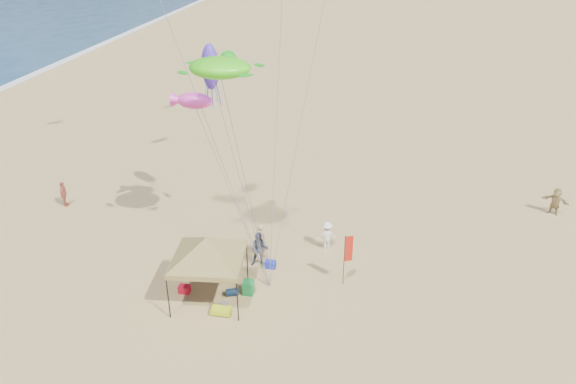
{
  "coord_description": "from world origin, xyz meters",
  "views": [
    {
      "loc": [
        4.05,
        -20.8,
        16.19
      ],
      "look_at": [
        0.0,
        3.0,
        4.0
      ],
      "focal_mm": 34.15,
      "sensor_mm": 36.0,
      "label": 1
    }
  ],
  "objects_px": {
    "cooler_blue": "(271,264)",
    "person_near_b": "(260,249)",
    "chair_green": "(248,287)",
    "person_far_c": "(556,201)",
    "person_near_a": "(260,240)",
    "feather_flag": "(348,252)",
    "person_far_a": "(64,194)",
    "beach_cart": "(221,311)",
    "cooler_red": "(184,289)",
    "chair_yellow": "(175,270)",
    "person_near_c": "(327,235)",
    "canopy_tent": "(207,240)"
  },
  "relations": [
    {
      "from": "person_near_b",
      "to": "person_far_a",
      "type": "height_order",
      "value": "person_near_b"
    },
    {
      "from": "person_near_b",
      "to": "person_near_c",
      "type": "height_order",
      "value": "person_near_b"
    },
    {
      "from": "cooler_blue",
      "to": "beach_cart",
      "type": "height_order",
      "value": "cooler_blue"
    },
    {
      "from": "person_near_a",
      "to": "person_far_a",
      "type": "bearing_deg",
      "value": -59.3
    },
    {
      "from": "cooler_red",
      "to": "cooler_blue",
      "type": "bearing_deg",
      "value": 36.71
    },
    {
      "from": "canopy_tent",
      "to": "person_near_c",
      "type": "distance_m",
      "value": 7.6
    },
    {
      "from": "person_far_c",
      "to": "chair_yellow",
      "type": "bearing_deg",
      "value": -125.94
    },
    {
      "from": "beach_cart",
      "to": "person_far_c",
      "type": "bearing_deg",
      "value": 35.89
    },
    {
      "from": "cooler_blue",
      "to": "feather_flag",
      "type": "bearing_deg",
      "value": -10.4
    },
    {
      "from": "chair_yellow",
      "to": "beach_cart",
      "type": "distance_m",
      "value": 3.98
    },
    {
      "from": "feather_flag",
      "to": "person_far_a",
      "type": "xyz_separation_m",
      "value": [
        -17.88,
        5.2,
        -1.05
      ]
    },
    {
      "from": "beach_cart",
      "to": "person_far_a",
      "type": "xyz_separation_m",
      "value": [
        -12.48,
        8.48,
        0.62
      ]
    },
    {
      "from": "cooler_blue",
      "to": "person_near_b",
      "type": "height_order",
      "value": "person_near_b"
    },
    {
      "from": "feather_flag",
      "to": "person_near_c",
      "type": "bearing_deg",
      "value": 112.86
    },
    {
      "from": "canopy_tent",
      "to": "person_far_c",
      "type": "height_order",
      "value": "canopy_tent"
    },
    {
      "from": "canopy_tent",
      "to": "beach_cart",
      "type": "height_order",
      "value": "canopy_tent"
    },
    {
      "from": "cooler_blue",
      "to": "person_near_b",
      "type": "distance_m",
      "value": 0.97
    },
    {
      "from": "person_near_a",
      "to": "cooler_blue",
      "type": "bearing_deg",
      "value": 81.18
    },
    {
      "from": "cooler_blue",
      "to": "person_near_b",
      "type": "relative_size",
      "value": 0.28
    },
    {
      "from": "cooler_red",
      "to": "chair_green",
      "type": "xyz_separation_m",
      "value": [
        3.05,
        0.44,
        0.16
      ]
    },
    {
      "from": "chair_yellow",
      "to": "person_near_c",
      "type": "bearing_deg",
      "value": 28.05
    },
    {
      "from": "chair_yellow",
      "to": "feather_flag",
      "type": "bearing_deg",
      "value": 5.18
    },
    {
      "from": "feather_flag",
      "to": "cooler_red",
      "type": "relative_size",
      "value": 5.13
    },
    {
      "from": "canopy_tent",
      "to": "person_far_c",
      "type": "bearing_deg",
      "value": 32.24
    },
    {
      "from": "person_near_a",
      "to": "person_far_c",
      "type": "xyz_separation_m",
      "value": [
        16.6,
        7.45,
        -0.09
      ]
    },
    {
      "from": "canopy_tent",
      "to": "person_far_a",
      "type": "relative_size",
      "value": 3.82
    },
    {
      "from": "canopy_tent",
      "to": "person_near_a",
      "type": "bearing_deg",
      "value": 69.05
    },
    {
      "from": "canopy_tent",
      "to": "beach_cart",
      "type": "bearing_deg",
      "value": -53.2
    },
    {
      "from": "cooler_blue",
      "to": "beach_cart",
      "type": "bearing_deg",
      "value": -110.32
    },
    {
      "from": "chair_yellow",
      "to": "person_far_c",
      "type": "bearing_deg",
      "value": 26.16
    },
    {
      "from": "person_far_a",
      "to": "canopy_tent",
      "type": "bearing_deg",
      "value": -136.74
    },
    {
      "from": "feather_flag",
      "to": "person_far_a",
      "type": "relative_size",
      "value": 1.7
    },
    {
      "from": "person_near_a",
      "to": "person_far_a",
      "type": "xyz_separation_m",
      "value": [
        -13.18,
        3.41,
        -0.13
      ]
    },
    {
      "from": "person_near_c",
      "to": "person_far_c",
      "type": "relative_size",
      "value": 0.94
    },
    {
      "from": "chair_green",
      "to": "person_far_c",
      "type": "distance_m",
      "value": 19.69
    },
    {
      "from": "cooler_red",
      "to": "cooler_blue",
      "type": "relative_size",
      "value": 1.0
    },
    {
      "from": "person_near_a",
      "to": "person_near_c",
      "type": "height_order",
      "value": "person_near_a"
    },
    {
      "from": "person_near_a",
      "to": "person_far_a",
      "type": "relative_size",
      "value": 1.16
    },
    {
      "from": "person_far_a",
      "to": "person_far_c",
      "type": "bearing_deg",
      "value": -96.65
    },
    {
      "from": "canopy_tent",
      "to": "cooler_blue",
      "type": "relative_size",
      "value": 11.55
    },
    {
      "from": "chair_green",
      "to": "feather_flag",
      "type": "bearing_deg",
      "value": 19.07
    },
    {
      "from": "chair_green",
      "to": "person_far_c",
      "type": "height_order",
      "value": "person_far_c"
    },
    {
      "from": "feather_flag",
      "to": "cooler_blue",
      "type": "distance_m",
      "value": 4.33
    },
    {
      "from": "cooler_red",
      "to": "person_near_a",
      "type": "distance_m",
      "value": 4.84
    },
    {
      "from": "cooler_red",
      "to": "person_near_a",
      "type": "xyz_separation_m",
      "value": [
        2.89,
        3.81,
        0.76
      ]
    },
    {
      "from": "cooler_red",
      "to": "person_near_c",
      "type": "bearing_deg",
      "value": 38.87
    },
    {
      "from": "person_near_b",
      "to": "person_near_c",
      "type": "bearing_deg",
      "value": 23.75
    },
    {
      "from": "feather_flag",
      "to": "person_far_c",
      "type": "xyz_separation_m",
      "value": [
        11.9,
        9.24,
        -1.01
      ]
    },
    {
      "from": "chair_green",
      "to": "person_far_a",
      "type": "bearing_deg",
      "value": 153.1
    },
    {
      "from": "feather_flag",
      "to": "chair_yellow",
      "type": "distance_m",
      "value": 8.65
    }
  ]
}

